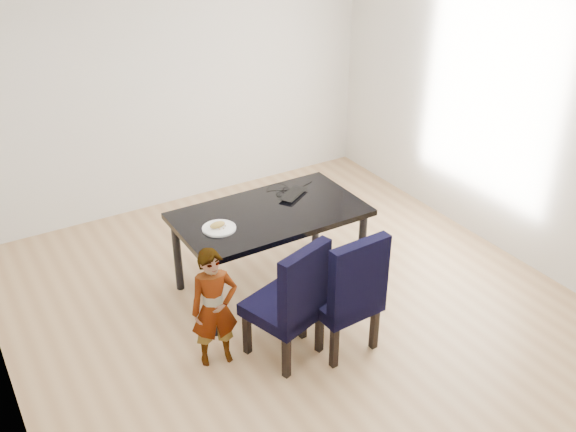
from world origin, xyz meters
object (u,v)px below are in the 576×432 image
chair_left (283,298)px  laptop (289,193)px  dining_table (270,249)px  child (214,308)px  plate (219,228)px  chair_right (340,289)px

chair_left → laptop: size_ratio=3.09×
dining_table → child: child is taller
chair_left → child: size_ratio=1.04×
chair_left → laptop: 1.24m
chair_left → child: 0.51m
plate → laptop: laptop is taller
chair_left → chair_right: chair_right is taller
chair_left → child: chair_left is taller
dining_table → plate: size_ratio=5.82×
plate → laptop: 0.83m
chair_left → chair_right: size_ratio=0.98×
chair_right → plate: 1.10m
laptop → child: bearing=4.8°
dining_table → chair_right: (0.06, -0.96, 0.14)m
chair_left → plate: 0.84m
child → chair_right: bearing=-6.3°
child → chair_left: bearing=-8.2°
laptop → chair_right: bearing=46.6°
dining_table → plate: bearing=-174.8°
chair_right → child: chair_right is taller
child → laptop: 1.45m
chair_left → child: bearing=141.9°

